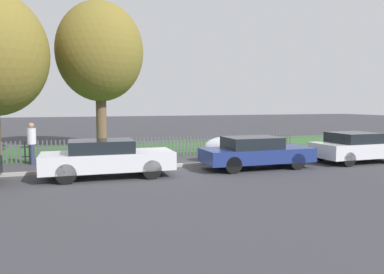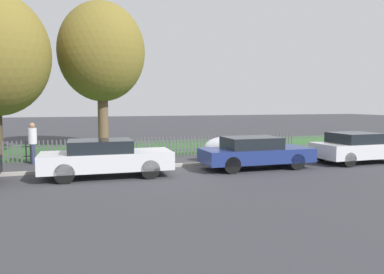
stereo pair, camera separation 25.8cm
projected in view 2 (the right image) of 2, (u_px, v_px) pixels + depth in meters
name	position (u px, v px, depth m)	size (l,w,h in m)	color
ground_plane	(183.00, 167.00, 15.23)	(120.00, 120.00, 0.00)	#38383D
kerb_stone	(183.00, 165.00, 15.32)	(42.99, 0.20, 0.12)	#9E998E
grass_strip	(149.00, 148.00, 21.75)	(42.99, 7.46, 0.01)	#33602D
park_fence	(165.00, 146.00, 18.19)	(42.99, 0.05, 0.96)	#4C4C51
parked_car_navy_estate	(106.00, 158.00, 13.03)	(4.53, 1.82, 1.31)	silver
parked_car_red_compact	(255.00, 152.00, 14.73)	(4.41, 1.76, 1.26)	navy
parked_car_white_van	(357.00, 147.00, 16.21)	(3.78, 1.90, 1.31)	silver
covered_motorcycle	(224.00, 147.00, 16.55)	(1.90, 0.89, 1.10)	black
tree_mid_park	(102.00, 52.00, 21.12)	(4.85, 4.85, 8.26)	brown
pedestrian_near_fence	(33.00, 141.00, 15.88)	(0.37, 0.41, 1.76)	#2D3351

